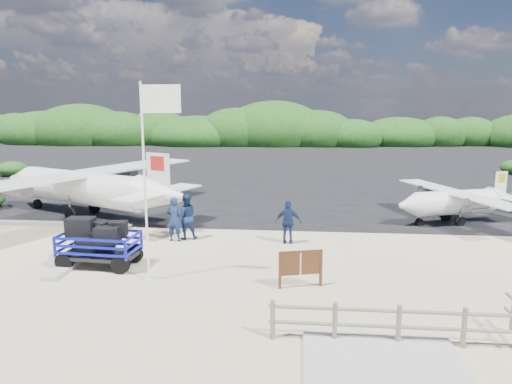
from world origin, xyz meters
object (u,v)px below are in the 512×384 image
Objects in this scene: flagpole at (149,280)px; crew_b at (186,217)px; crew_c at (288,222)px; aircraft_large at (409,180)px; signboard at (300,287)px; baggage_cart at (101,266)px; crew_a at (174,219)px; aircraft_small at (138,157)px.

crew_b is (0.07, 4.81, 0.99)m from flagpole.
crew_b is 1.08× the size of crew_c.
flagpole is 26.43m from aircraft_large.
signboard is 0.76× the size of crew_b.
baggage_cart is at bearing 152.56° from flagpole.
flagpole is at bearing -23.71° from baggage_cart.
signboard is at bearing -6.51° from baggage_cart.
baggage_cart is 0.45× the size of flagpole.
aircraft_large is (13.50, 17.87, -0.99)m from crew_b.
crew_b is (-4.89, 4.98, 0.99)m from signboard.
crew_a is 22.95m from aircraft_large.
crew_b is (0.42, 0.35, 0.04)m from crew_a.
crew_a is at bearing 22.47° from crew_b.
flagpole is at bearing 162.84° from signboard.
flagpole is 4.25× the size of signboard.
crew_b is 4.40m from crew_c.
baggage_cart is 7.23m from signboard.
crew_c is (-0.50, 4.72, 0.92)m from signboard.
crew_b is 0.13× the size of aircraft_large.
crew_c is (6.62, 3.43, 0.92)m from baggage_cart.
signboard is at bearing -1.95° from flagpole.
baggage_cart is 1.46× the size of crew_b.
signboard is at bearing 93.63° from aircraft_large.
aircraft_large reaches higher than crew_b.
crew_c is 20.31m from aircraft_large.
aircraft_small is (-18.61, 37.21, 0.00)m from signboard.
aircraft_large reaches higher than aircraft_small.
aircraft_small is (-11.49, 35.92, 0.00)m from baggage_cart.
signboard is (7.11, -1.29, 0.00)m from baggage_cart.
flagpole is 4.57m from crew_a.
crew_b reaches higher than baggage_cart.
aircraft_large is at bearing -144.40° from crew_b.
flagpole is at bearing 83.38° from aircraft_large.
crew_c is (4.39, -0.26, -0.07)m from crew_b.
crew_b is at bearing 62.67° from baggage_cart.
crew_a is (-5.31, 4.63, 0.95)m from signboard.
crew_a is (1.81, 3.34, 0.95)m from baggage_cart.
flagpole reaches higher than signboard.
baggage_cart is at bearing 41.61° from crew_b.
flagpole reaches higher than crew_b.
aircraft_large is (9.11, 18.13, -0.92)m from crew_c.
signboard is 0.23× the size of aircraft_small.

